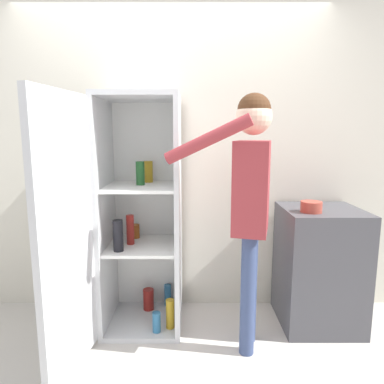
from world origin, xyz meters
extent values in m
plane|color=beige|center=(0.00, 0.00, 0.00)|extent=(12.00, 12.00, 0.00)
cube|color=silver|center=(0.00, 0.98, 1.27)|extent=(7.00, 0.06, 2.55)
cube|color=silver|center=(-0.22, 0.63, 0.02)|extent=(0.59, 0.59, 0.04)
cube|color=silver|center=(-0.22, 0.63, 1.75)|extent=(0.59, 0.59, 0.04)
cube|color=white|center=(-0.22, 0.91, 0.89)|extent=(0.59, 0.03, 1.70)
cube|color=silver|center=(-0.49, 0.63, 0.89)|extent=(0.04, 0.59, 1.70)
cube|color=silver|center=(0.06, 0.63, 0.89)|extent=(0.04, 0.59, 1.70)
cube|color=white|center=(-0.22, 0.63, 0.64)|extent=(0.52, 0.52, 0.02)
cube|color=white|center=(-0.22, 0.63, 1.10)|extent=(0.52, 0.52, 0.02)
cube|color=silver|center=(-0.59, 0.05, 0.89)|extent=(0.15, 0.59, 1.70)
cylinder|color=teal|center=(-0.10, 0.44, 0.11)|extent=(0.06, 0.06, 0.15)
cylinder|color=maroon|center=(-0.31, 0.64, 0.76)|extent=(0.06, 0.06, 0.23)
cylinder|color=#B78C1E|center=(0.00, 0.49, 0.15)|extent=(0.06, 0.06, 0.23)
cylinder|color=#9E4C19|center=(-0.30, 0.80, 0.71)|extent=(0.07, 0.07, 0.11)
cylinder|color=black|center=(-0.37, 0.47, 0.76)|extent=(0.07, 0.07, 0.23)
cylinder|color=#1E5123|center=(-0.22, 0.65, 1.20)|extent=(0.06, 0.06, 0.18)
cylinder|color=maroon|center=(-0.20, 0.77, 0.12)|extent=(0.09, 0.09, 0.18)
cylinder|color=teal|center=(-0.04, 0.84, 0.13)|extent=(0.06, 0.06, 0.18)
cylinder|color=#B78C1E|center=(-0.18, 0.80, 1.19)|extent=(0.07, 0.07, 0.17)
cylinder|color=#384770|center=(0.54, 0.24, 0.42)|extent=(0.10, 0.10, 0.85)
cylinder|color=#384770|center=(0.58, 0.39, 0.42)|extent=(0.10, 0.10, 0.85)
cube|color=#9E3338|center=(0.56, 0.32, 1.15)|extent=(0.31, 0.43, 0.60)
sphere|color=beige|center=(0.56, 0.32, 1.60)|extent=(0.23, 0.23, 0.23)
sphere|color=#4C2D19|center=(0.56, 0.32, 1.64)|extent=(0.21, 0.21, 0.21)
cylinder|color=#9E3338|center=(0.26, 0.17, 1.45)|extent=(0.55, 0.21, 0.31)
cylinder|color=#9E3338|center=(0.61, 0.53, 1.12)|extent=(0.08, 0.08, 0.56)
cube|color=#4C4C51|center=(1.16, 0.64, 0.46)|extent=(0.59, 0.58, 0.93)
cylinder|color=#B24738|center=(1.03, 0.52, 0.97)|extent=(0.15, 0.15, 0.08)
camera|label=1|loc=(0.17, -1.91, 1.48)|focal=32.00mm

